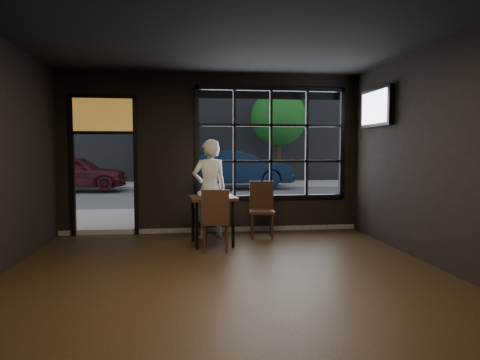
{
  "coord_description": "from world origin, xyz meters",
  "views": [
    {
      "loc": [
        -0.52,
        -5.08,
        1.66
      ],
      "look_at": [
        0.4,
        2.2,
        1.15
      ],
      "focal_mm": 32.0,
      "sensor_mm": 36.0,
      "label": 1
    }
  ],
  "objects": [
    {
      "name": "hotdog",
      "position": [
        0.03,
        2.51,
        0.89
      ],
      "size": [
        0.22,
        0.15,
        0.06
      ],
      "primitive_type": null,
      "rotation": [
        0.0,
        0.0,
        0.39
      ],
      "color": "tan",
      "rests_on": "cafe_table"
    },
    {
      "name": "tv",
      "position": [
        2.93,
        2.39,
        2.44
      ],
      "size": [
        0.13,
        1.18,
        0.69
      ],
      "primitive_type": "cube",
      "color": "black",
      "rests_on": "wall_right"
    },
    {
      "name": "window_frame",
      "position": [
        1.2,
        3.5,
        1.8
      ],
      "size": [
        3.06,
        0.12,
        2.28
      ],
      "primitive_type": "cube",
      "color": "black",
      "rests_on": "ground"
    },
    {
      "name": "building_across",
      "position": [
        0.0,
        23.0,
        7.5
      ],
      "size": [
        28.0,
        12.0,
        15.0
      ],
      "primitive_type": "cube",
      "color": "#5B5956",
      "rests_on": "ground"
    },
    {
      "name": "tree_left",
      "position": [
        -1.43,
        15.24,
        2.9
      ],
      "size": [
        2.41,
        2.41,
        4.12
      ],
      "color": "#332114",
      "rests_on": "street_asphalt"
    },
    {
      "name": "man",
      "position": [
        -0.08,
        2.98,
        0.93
      ],
      "size": [
        0.78,
        0.63,
        1.86
      ],
      "primitive_type": "imported",
      "rotation": [
        0.0,
        0.0,
        3.44
      ],
      "color": "silver",
      "rests_on": "floor"
    },
    {
      "name": "cup",
      "position": [
        -0.27,
        2.25,
        0.91
      ],
      "size": [
        0.14,
        0.14,
        0.1
      ],
      "primitive_type": "imported",
      "rotation": [
        0.0,
        0.0,
        -0.17
      ],
      "color": "silver",
      "rests_on": "cafe_table"
    },
    {
      "name": "wall_right",
      "position": [
        3.0,
        0.0,
        1.6
      ],
      "size": [
        0.04,
        7.0,
        3.2
      ],
      "primitive_type": "cube",
      "color": "black",
      "rests_on": "ground"
    },
    {
      "name": "tree_right",
      "position": [
        3.87,
        15.0,
        3.18
      ],
      "size": [
        2.65,
        2.65,
        4.52
      ],
      "color": "#332114",
      "rests_on": "street_asphalt"
    },
    {
      "name": "street_asphalt",
      "position": [
        0.0,
        24.0,
        -0.02
      ],
      "size": [
        60.0,
        41.0,
        0.04
      ],
      "primitive_type": "cube",
      "color": "#545456",
      "rests_on": "ground"
    },
    {
      "name": "chair_near",
      "position": [
        -0.04,
        1.9,
        0.52
      ],
      "size": [
        0.49,
        0.49,
        1.03
      ],
      "primitive_type": "cube",
      "rotation": [
        0.0,
        0.0,
        3.05
      ],
      "color": "black",
      "rests_on": "floor"
    },
    {
      "name": "floor",
      "position": [
        0.0,
        0.0,
        -0.01
      ],
      "size": [
        6.0,
        7.0,
        0.02
      ],
      "primitive_type": "cube",
      "color": "black",
      "rests_on": "ground"
    },
    {
      "name": "cafe_table",
      "position": [
        -0.07,
        2.37,
        0.43
      ],
      "size": [
        0.87,
        0.87,
        0.86
      ],
      "primitive_type": "cube",
      "rotation": [
        0.0,
        0.0,
        0.09
      ],
      "color": "black",
      "rests_on": "floor"
    },
    {
      "name": "chair_window",
      "position": [
        0.9,
        2.86,
        0.53
      ],
      "size": [
        0.51,
        0.51,
        1.07
      ],
      "primitive_type": "cube",
      "rotation": [
        0.0,
        0.0,
        -0.12
      ],
      "color": "black",
      "rests_on": "floor"
    },
    {
      "name": "navy_car",
      "position": [
        1.56,
        12.88,
        0.88
      ],
      "size": [
        4.89,
        2.16,
        1.56
      ],
      "primitive_type": "imported",
      "rotation": [
        0.0,
        0.0,
        1.68
      ],
      "color": "black",
      "rests_on": "street_asphalt"
    },
    {
      "name": "ceiling",
      "position": [
        0.0,
        0.0,
        3.21
      ],
      "size": [
        6.0,
        7.0,
        0.02
      ],
      "primitive_type": "cube",
      "color": "black",
      "rests_on": "ground"
    },
    {
      "name": "maroon_car",
      "position": [
        -4.91,
        12.6,
        0.79
      ],
      "size": [
        4.06,
        1.72,
        1.37
      ],
      "primitive_type": "imported",
      "rotation": [
        0.0,
        0.0,
        1.55
      ],
      "color": "#3D1017",
      "rests_on": "street_asphalt"
    },
    {
      "name": "stained_transom",
      "position": [
        -2.1,
        3.5,
        2.35
      ],
      "size": [
        1.2,
        0.06,
        0.7
      ],
      "primitive_type": "cube",
      "color": "orange",
      "rests_on": "ground"
    }
  ]
}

